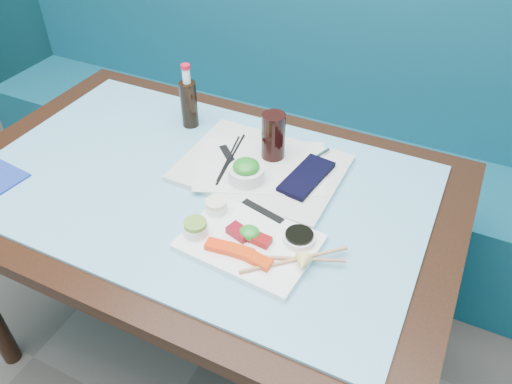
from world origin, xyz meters
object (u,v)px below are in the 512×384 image
at_px(sashimi_plate, 250,242).
at_px(cola_glass, 273,136).
at_px(seaweed_bowl, 246,174).
at_px(cola_bottle_body, 189,104).
at_px(dining_table, 201,208).
at_px(booth_bench, 304,143).
at_px(serving_tray, 261,168).

distance_m(sashimi_plate, cola_glass, 0.35).
xyz_separation_m(seaweed_bowl, cola_glass, (0.02, 0.13, 0.05)).
distance_m(cola_glass, cola_bottle_body, 0.32).
xyz_separation_m(dining_table, seaweed_bowl, (0.12, 0.05, 0.13)).
xyz_separation_m(booth_bench, dining_table, (0.00, -0.84, 0.29)).
bearing_deg(sashimi_plate, cola_bottle_body, 140.51).
height_order(booth_bench, cola_bottle_body, booth_bench).
bearing_deg(seaweed_bowl, cola_glass, 81.25).
bearing_deg(serving_tray, seaweed_bowl, -97.08).
xyz_separation_m(serving_tray, cola_glass, (0.01, 0.05, 0.08)).
relative_size(sashimi_plate, seaweed_bowl, 3.14).
distance_m(booth_bench, seaweed_bowl, 0.90).
height_order(dining_table, cola_glass, cola_glass).
xyz_separation_m(dining_table, serving_tray, (0.13, 0.13, 0.10)).
xyz_separation_m(booth_bench, cola_bottle_body, (-0.17, -0.59, 0.46)).
xyz_separation_m(booth_bench, serving_tray, (0.13, -0.71, 0.39)).
xyz_separation_m(booth_bench, sashimi_plate, (0.23, -0.99, 0.39)).
bearing_deg(dining_table, cola_glass, 52.09).
relative_size(sashimi_plate, serving_tray, 0.69).
height_order(sashimi_plate, serving_tray, same).
bearing_deg(cola_glass, booth_bench, 102.10).
height_order(booth_bench, seaweed_bowl, booth_bench).
bearing_deg(dining_table, seaweed_bowl, 22.90).
xyz_separation_m(serving_tray, cola_bottle_body, (-0.31, 0.12, 0.07)).
height_order(sashimi_plate, cola_bottle_body, cola_bottle_body).
bearing_deg(serving_tray, cola_glass, 80.21).
relative_size(booth_bench, cola_glass, 21.83).
bearing_deg(booth_bench, cola_glass, -77.90).
distance_m(booth_bench, serving_tray, 0.82).
xyz_separation_m(serving_tray, seaweed_bowl, (-0.01, -0.07, 0.03)).
distance_m(booth_bench, dining_table, 0.89).
xyz_separation_m(dining_table, sashimi_plate, (0.23, -0.15, 0.10)).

